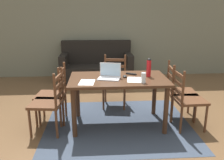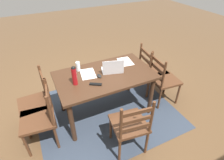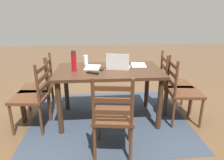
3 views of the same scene
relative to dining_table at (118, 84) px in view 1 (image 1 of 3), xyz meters
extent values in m
plane|color=brown|center=(0.00, 0.00, -0.66)|extent=(14.00, 14.00, 0.00)
cube|color=#333D4C|center=(0.00, 0.00, -0.66)|extent=(2.27, 1.94, 0.01)
cube|color=#6B6D5B|center=(0.00, 3.04, 0.69)|extent=(8.00, 0.12, 2.70)
cube|color=#422819|center=(0.00, 0.00, 0.08)|extent=(1.47, 0.86, 0.04)
cylinder|color=#422819|center=(-0.66, -0.35, -0.30)|extent=(0.07, 0.07, 0.73)
cylinder|color=#422819|center=(0.66, -0.35, -0.30)|extent=(0.07, 0.07, 0.73)
cylinder|color=#422819|center=(-0.66, 0.35, -0.30)|extent=(0.07, 0.07, 0.73)
cylinder|color=#422819|center=(0.66, 0.35, -0.30)|extent=(0.07, 0.07, 0.73)
cube|color=#56331E|center=(1.07, -0.17, -0.21)|extent=(0.46, 0.46, 0.04)
cylinder|color=#56331E|center=(1.25, 0.03, -0.45)|extent=(0.04, 0.04, 0.43)
cylinder|color=#56331E|center=(1.26, -0.35, -0.45)|extent=(0.04, 0.04, 0.43)
cylinder|color=#56331E|center=(0.87, 0.01, -0.45)|extent=(0.04, 0.04, 0.43)
cylinder|color=#56331E|center=(0.88, -0.37, -0.45)|extent=(0.04, 0.04, 0.43)
cylinder|color=#56331E|center=(0.86, 0.01, 0.04)|extent=(0.04, 0.04, 0.50)
cylinder|color=#56331E|center=(0.87, -0.37, 0.04)|extent=(0.04, 0.04, 0.50)
cube|color=#56331E|center=(0.87, -0.18, -0.06)|extent=(0.04, 0.36, 0.05)
cube|color=#56331E|center=(0.87, -0.18, 0.06)|extent=(0.04, 0.36, 0.05)
cube|color=#56331E|center=(0.87, -0.18, 0.19)|extent=(0.04, 0.36, 0.05)
cube|color=#56331E|center=(-1.07, -0.17, -0.21)|extent=(0.49, 0.49, 0.04)
cylinder|color=#56331E|center=(-1.28, -0.34, -0.45)|extent=(0.04, 0.04, 0.43)
cylinder|color=#56331E|center=(-1.23, 0.04, -0.45)|extent=(0.04, 0.04, 0.43)
cylinder|color=#56331E|center=(-0.90, -0.38, -0.45)|extent=(0.04, 0.04, 0.43)
cylinder|color=#56331E|center=(-0.86, -0.01, -0.45)|extent=(0.04, 0.04, 0.43)
cylinder|color=#56331E|center=(-0.89, -0.38, 0.04)|extent=(0.04, 0.04, 0.50)
cylinder|color=#56331E|center=(-0.85, -0.01, 0.04)|extent=(0.04, 0.04, 0.50)
cube|color=#56331E|center=(-0.87, -0.20, -0.06)|extent=(0.07, 0.36, 0.05)
cube|color=#56331E|center=(-0.87, -0.20, 0.06)|extent=(0.07, 0.36, 0.05)
cube|color=#56331E|center=(-0.87, -0.20, 0.19)|extent=(0.07, 0.36, 0.05)
cube|color=#56331E|center=(1.07, 0.17, -0.21)|extent=(0.48, 0.48, 0.04)
cylinder|color=#56331E|center=(1.28, 0.34, -0.45)|extent=(0.04, 0.04, 0.43)
cylinder|color=#56331E|center=(1.24, -0.04, -0.45)|extent=(0.04, 0.04, 0.43)
cylinder|color=#56331E|center=(0.90, 0.38, -0.45)|extent=(0.04, 0.04, 0.43)
cylinder|color=#56331E|center=(0.86, 0.00, -0.45)|extent=(0.04, 0.04, 0.43)
cylinder|color=#56331E|center=(0.89, 0.38, 0.04)|extent=(0.04, 0.04, 0.50)
cylinder|color=#56331E|center=(0.85, 0.00, 0.04)|extent=(0.04, 0.04, 0.50)
cube|color=#56331E|center=(0.87, 0.19, -0.06)|extent=(0.06, 0.36, 0.05)
cube|color=#56331E|center=(0.87, 0.19, 0.06)|extent=(0.06, 0.36, 0.05)
cube|color=#56331E|center=(0.87, 0.19, 0.19)|extent=(0.06, 0.36, 0.05)
cube|color=#56331E|center=(0.00, 0.76, -0.21)|extent=(0.50, 0.50, 0.04)
cylinder|color=#56331E|center=(0.16, 0.54, -0.45)|extent=(0.04, 0.04, 0.43)
cylinder|color=#56331E|center=(-0.21, 0.60, -0.45)|extent=(0.04, 0.04, 0.43)
cylinder|color=#56331E|center=(0.21, 0.92, -0.45)|extent=(0.04, 0.04, 0.43)
cylinder|color=#56331E|center=(-0.16, 0.97, -0.45)|extent=(0.04, 0.04, 0.43)
cylinder|color=#56331E|center=(0.22, 0.93, 0.04)|extent=(0.04, 0.04, 0.50)
cylinder|color=#56331E|center=(-0.16, 0.98, 0.04)|extent=(0.04, 0.04, 0.50)
cube|color=#56331E|center=(0.03, 0.96, -0.06)|extent=(0.36, 0.07, 0.05)
cube|color=#56331E|center=(0.03, 0.96, 0.06)|extent=(0.36, 0.07, 0.05)
cube|color=#56331E|center=(0.03, 0.96, 0.19)|extent=(0.36, 0.07, 0.05)
cube|color=#56331E|center=(-1.07, 0.17, -0.21)|extent=(0.48, 0.48, 0.04)
cylinder|color=#56331E|center=(-1.27, 0.00, -0.45)|extent=(0.04, 0.04, 0.43)
cylinder|color=#56331E|center=(-1.24, 0.38, -0.45)|extent=(0.04, 0.04, 0.43)
cylinder|color=#56331E|center=(-0.89, -0.03, -0.45)|extent=(0.04, 0.04, 0.43)
cylinder|color=#56331E|center=(-0.86, 0.34, -0.45)|extent=(0.04, 0.04, 0.43)
cylinder|color=#56331E|center=(-0.88, -0.04, 0.04)|extent=(0.04, 0.04, 0.50)
cylinder|color=#56331E|center=(-0.85, 0.34, 0.04)|extent=(0.04, 0.04, 0.50)
cube|color=#56331E|center=(-0.87, 0.15, -0.06)|extent=(0.06, 0.36, 0.05)
cube|color=#56331E|center=(-0.87, 0.15, 0.06)|extent=(0.06, 0.36, 0.05)
cube|color=#56331E|center=(-0.87, 0.15, 0.19)|extent=(0.06, 0.36, 0.05)
cube|color=black|center=(-0.32, 2.49, -0.46)|extent=(1.80, 0.80, 0.40)
cube|color=black|center=(-0.32, 2.79, 0.04)|extent=(1.80, 0.20, 0.60)
cube|color=black|center=(0.50, 2.49, -0.11)|extent=(0.16, 0.80, 0.30)
cube|color=black|center=(-1.14, 2.49, -0.11)|extent=(0.16, 0.80, 0.30)
cube|color=silver|center=(-0.15, -0.06, 0.11)|extent=(0.37, 0.30, 0.02)
cube|color=silver|center=(-0.12, 0.05, 0.23)|extent=(0.31, 0.09, 0.21)
cube|color=#A5CCEA|center=(-0.12, 0.04, 0.23)|extent=(0.29, 0.08, 0.19)
cylinder|color=#A81419|center=(0.47, 0.05, 0.23)|extent=(0.07, 0.07, 0.26)
sphere|color=black|center=(0.47, 0.05, 0.36)|extent=(0.06, 0.06, 0.06)
cylinder|color=silver|center=(0.33, -0.28, 0.18)|extent=(0.07, 0.07, 0.15)
ellipsoid|color=black|center=(0.10, 0.02, 0.12)|extent=(0.07, 0.10, 0.03)
cube|color=black|center=(0.22, 0.19, 0.11)|extent=(0.17, 0.13, 0.02)
cube|color=white|center=(-0.47, -0.21, 0.11)|extent=(0.24, 0.32, 0.00)
cube|color=white|center=(0.23, -0.12, 0.11)|extent=(0.25, 0.32, 0.00)
camera|label=1|loc=(-0.33, -3.43, 1.08)|focal=37.98mm
camera|label=2|loc=(0.89, 2.10, 1.62)|focal=29.02mm
camera|label=3|loc=(0.18, 2.74, 0.88)|focal=32.65mm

